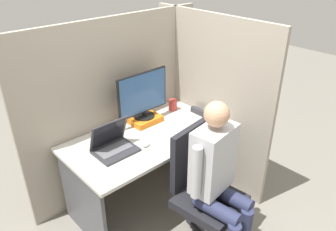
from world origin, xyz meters
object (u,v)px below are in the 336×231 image
stapler (198,111)px  carrot_toy (191,136)px  office_chair (202,187)px  person (219,175)px  paper_box (144,119)px  laptop (114,145)px  monitor (143,95)px  coffee_mug (173,105)px

stapler → carrot_toy: 0.48m
office_chair → person: size_ratio=0.76×
paper_box → person: (-0.15, -1.04, 0.01)m
laptop → monitor: bearing=24.4°
laptop → office_chair: 0.79m
monitor → laptop: 0.59m
paper_box → laptop: 0.55m
monitor → office_chair: size_ratio=0.55×
stapler → office_chair: bearing=-134.7°
monitor → carrot_toy: 0.59m
stapler → office_chair: (-0.63, -0.63, -0.22)m
stapler → person: bearing=-129.0°
paper_box → carrot_toy: size_ratio=2.22×
carrot_toy → coffee_mug: (0.27, 0.51, 0.03)m
coffee_mug → person: bearing=-116.8°
monitor → office_chair: 1.00m
monitor → office_chair: bearing=-98.3°
person → office_chair: bearing=82.8°
laptop → stapler: size_ratio=2.06×
laptop → office_chair: bearing=-60.4°
laptop → carrot_toy: size_ratio=2.57×
paper_box → coffee_mug: size_ratio=2.62×
coffee_mug → office_chair: bearing=-120.0°
office_chair → person: bearing=-97.2°
stapler → person: (-0.65, -0.80, 0.01)m
paper_box → carrot_toy: 0.53m
office_chair → coffee_mug: 1.03m
paper_box → person: 1.05m
stapler → carrot_toy: size_ratio=1.25×
laptop → person: bearing=-66.9°
paper_box → carrot_toy: (0.10, -0.52, -0.01)m
monitor → carrot_toy: size_ratio=4.18×
stapler → office_chair: size_ratio=0.16×
paper_box → office_chair: size_ratio=0.29×
monitor → laptop: bearing=-155.6°
monitor → office_chair: monitor is taller
monitor → laptop: monitor is taller
office_chair → stapler: bearing=45.3°
coffee_mug → stapler: bearing=-61.6°
paper_box → laptop: (-0.50, -0.22, 0.02)m
person → carrot_toy: bearing=64.1°
carrot_toy → laptop: bearing=153.6°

